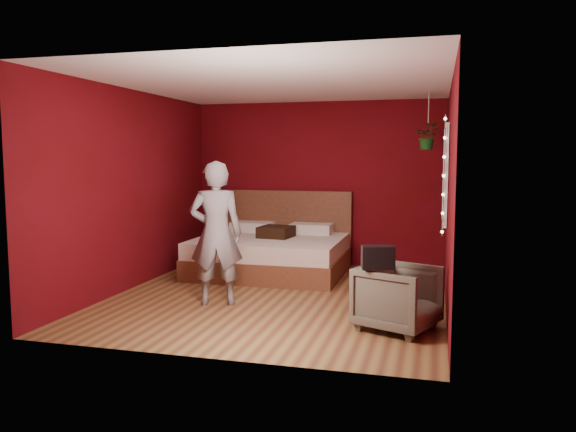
% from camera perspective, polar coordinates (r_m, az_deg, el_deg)
% --- Properties ---
extents(floor, '(4.50, 4.50, 0.00)m').
position_cam_1_polar(floor, '(7.06, -0.91, -8.13)').
color(floor, olive).
rests_on(floor, ground).
extents(room_walls, '(4.04, 4.54, 2.62)m').
position_cam_1_polar(room_walls, '(6.84, -0.93, 5.64)').
color(room_walls, '#600A15').
rests_on(room_walls, ground).
extents(window, '(0.05, 0.97, 1.27)m').
position_cam_1_polar(window, '(7.49, 15.69, 4.08)').
color(window, white).
rests_on(window, room_walls).
extents(fairy_lights, '(0.04, 0.04, 1.45)m').
position_cam_1_polar(fairy_lights, '(6.96, 15.54, 3.95)').
color(fairy_lights, silver).
rests_on(fairy_lights, room_walls).
extents(bed, '(2.15, 1.83, 1.18)m').
position_cam_1_polar(bed, '(8.43, -1.61, -3.66)').
color(bed, brown).
rests_on(bed, ground).
extents(person, '(0.70, 0.56, 1.68)m').
position_cam_1_polar(person, '(6.57, -7.32, -1.77)').
color(person, gray).
rests_on(person, ground).
extents(armchair, '(0.93, 0.92, 0.65)m').
position_cam_1_polar(armchair, '(5.75, 11.12, -8.15)').
color(armchair, '#5C5748').
rests_on(armchair, ground).
extents(handbag, '(0.34, 0.23, 0.22)m').
position_cam_1_polar(handbag, '(5.47, 9.13, -4.16)').
color(handbag, black).
rests_on(handbag, armchair).
extents(throw_pillow, '(0.51, 0.51, 0.16)m').
position_cam_1_polar(throw_pillow, '(8.33, -1.22, -1.61)').
color(throw_pillow, black).
rests_on(throw_pillow, bed).
extents(hanging_plant, '(0.35, 0.31, 0.78)m').
position_cam_1_polar(hanging_plant, '(8.02, 14.02, 7.84)').
color(hanging_plant, silver).
rests_on(hanging_plant, room_walls).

